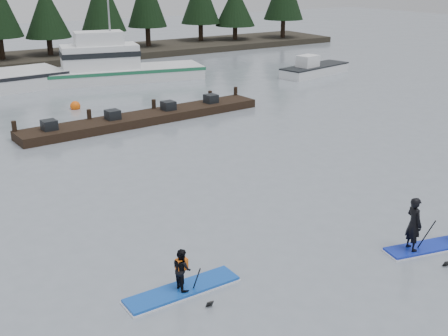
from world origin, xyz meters
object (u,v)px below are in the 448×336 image
floating_dock (146,118)px  paddleboard_solo (182,279)px  paddleboard_duo (429,230)px  fishing_boat_medium (116,74)px

floating_dock → paddleboard_solo: bearing=-116.0°
floating_dock → paddleboard_duo: 18.48m
paddleboard_solo → fishing_boat_medium: bearing=70.1°
fishing_boat_medium → paddleboard_solo: size_ratio=4.00×
floating_dock → paddleboard_duo: size_ratio=4.51×
fishing_boat_medium → paddleboard_duo: fishing_boat_medium is taller
fishing_boat_medium → floating_dock: bearing=-92.4°
fishing_boat_medium → paddleboard_solo: fishing_boat_medium is taller
fishing_boat_medium → floating_dock: fishing_boat_medium is taller
paddleboard_solo → paddleboard_duo: size_ratio=1.01×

